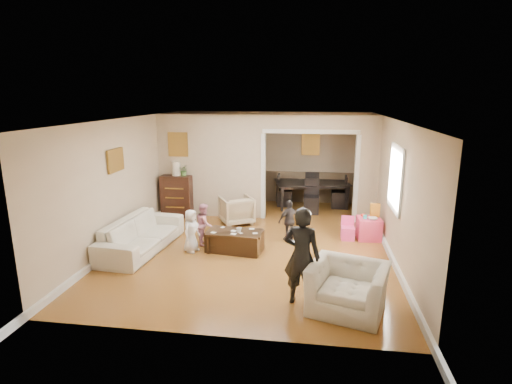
% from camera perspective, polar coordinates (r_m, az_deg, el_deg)
% --- Properties ---
extents(floor, '(7.00, 7.00, 0.00)m').
position_cam_1_polar(floor, '(8.69, -0.19, -7.06)').
color(floor, '#AD762C').
rests_on(floor, ground).
extents(partition_left, '(2.75, 0.18, 2.60)m').
position_cam_1_polar(partition_left, '(10.32, -6.32, 3.68)').
color(partition_left, '#C3B08E').
rests_on(partition_left, ground).
extents(partition_right, '(0.55, 0.18, 2.60)m').
position_cam_1_polar(partition_right, '(10.08, 15.42, 3.03)').
color(partition_right, '#C3B08E').
rests_on(partition_right, ground).
extents(partition_header, '(2.22, 0.18, 0.35)m').
position_cam_1_polar(partition_header, '(9.86, 7.78, 9.77)').
color(partition_header, '#C3B08E').
rests_on(partition_header, partition_right).
extents(window_pane, '(0.03, 0.95, 1.10)m').
position_cam_1_polar(window_pane, '(7.94, 19.25, 1.84)').
color(window_pane, white).
rests_on(window_pane, ground).
extents(framed_art_partition, '(0.45, 0.03, 0.55)m').
position_cam_1_polar(framed_art_partition, '(10.38, -10.98, 6.64)').
color(framed_art_partition, brown).
rests_on(framed_art_partition, partition_left).
extents(framed_art_sofa_wall, '(0.03, 0.55, 0.40)m').
position_cam_1_polar(framed_art_sofa_wall, '(8.49, -19.28, 4.27)').
color(framed_art_sofa_wall, brown).
extents(framed_art_alcove, '(0.45, 0.03, 0.55)m').
position_cam_1_polar(framed_art_alcove, '(11.56, 7.75, 6.71)').
color(framed_art_alcove, brown).
extents(sofa, '(1.06, 2.31, 0.65)m').
position_cam_1_polar(sofa, '(8.47, -15.91, -5.79)').
color(sofa, beige).
rests_on(sofa, ground).
extents(armchair_back, '(0.99, 1.00, 0.68)m').
position_cam_1_polar(armchair_back, '(9.80, -2.79, -2.57)').
color(armchair_back, tan).
rests_on(armchair_back, ground).
extents(armchair_front, '(1.30, 1.21, 0.70)m').
position_cam_1_polar(armchair_front, '(6.12, 12.84, -13.11)').
color(armchair_front, beige).
rests_on(armchair_front, ground).
extents(dresser, '(0.78, 0.44, 1.07)m').
position_cam_1_polar(dresser, '(10.55, -11.06, -0.52)').
color(dresser, '#331B0F').
rests_on(dresser, ground).
extents(table_lamp, '(0.22, 0.22, 0.36)m').
position_cam_1_polar(table_lamp, '(10.40, -11.24, 3.30)').
color(table_lamp, beige).
rests_on(table_lamp, dresser).
extents(potted_plant, '(0.25, 0.22, 0.28)m').
position_cam_1_polar(potted_plant, '(10.34, -10.18, 3.06)').
color(potted_plant, '#446A2F').
rests_on(potted_plant, dresser).
extents(coffee_table, '(1.17, 0.70, 0.41)m').
position_cam_1_polar(coffee_table, '(8.14, -3.03, -6.97)').
color(coffee_table, '#332010').
rests_on(coffee_table, ground).
extents(coffee_cup, '(0.12, 0.12, 0.10)m').
position_cam_1_polar(coffee_cup, '(7.99, -2.42, -5.41)').
color(coffee_cup, silver).
rests_on(coffee_cup, coffee_table).
extents(play_table, '(0.52, 0.52, 0.47)m').
position_cam_1_polar(play_table, '(9.11, 15.67, -5.00)').
color(play_table, '#F03F6D').
rests_on(play_table, ground).
extents(cereal_box, '(0.20, 0.08, 0.30)m').
position_cam_1_polar(cereal_box, '(9.11, 16.50, -2.51)').
color(cereal_box, yellow).
rests_on(cereal_box, play_table).
extents(cyan_cup, '(0.08, 0.08, 0.08)m').
position_cam_1_polar(cyan_cup, '(8.97, 15.19, -3.41)').
color(cyan_cup, '#28C7CA').
rests_on(cyan_cup, play_table).
extents(toy_block, '(0.10, 0.09, 0.05)m').
position_cam_1_polar(toy_block, '(9.13, 14.94, -3.19)').
color(toy_block, red).
rests_on(toy_block, play_table).
extents(play_bowl, '(0.22, 0.22, 0.05)m').
position_cam_1_polar(play_bowl, '(8.93, 16.19, -3.66)').
color(play_bowl, white).
rests_on(play_bowl, play_table).
extents(dining_table, '(2.19, 1.54, 0.70)m').
position_cam_1_polar(dining_table, '(11.36, 7.88, -0.34)').
color(dining_table, black).
rests_on(dining_table, ground).
extents(adult_person, '(0.62, 0.48, 1.52)m').
position_cam_1_polar(adult_person, '(6.02, 6.48, -9.03)').
color(adult_person, black).
rests_on(adult_person, ground).
extents(child_kneel_a, '(0.40, 0.49, 0.87)m').
position_cam_1_polar(child_kneel_a, '(8.13, -9.17, -5.45)').
color(child_kneel_a, white).
rests_on(child_kneel_a, ground).
extents(child_kneel_b, '(0.41, 0.48, 0.88)m').
position_cam_1_polar(child_kneel_b, '(8.50, -7.31, -4.52)').
color(child_kneel_b, '#CE8193').
rests_on(child_kneel_b, ground).
extents(child_toddler, '(0.56, 0.46, 0.90)m').
position_cam_1_polar(child_toddler, '(8.64, 4.78, -4.05)').
color(child_toddler, black).
rests_on(child_toddler, ground).
extents(craft_papers, '(0.94, 0.48, 0.00)m').
position_cam_1_polar(craft_papers, '(8.07, -2.91, -5.60)').
color(craft_papers, white).
rests_on(craft_papers, coffee_table).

